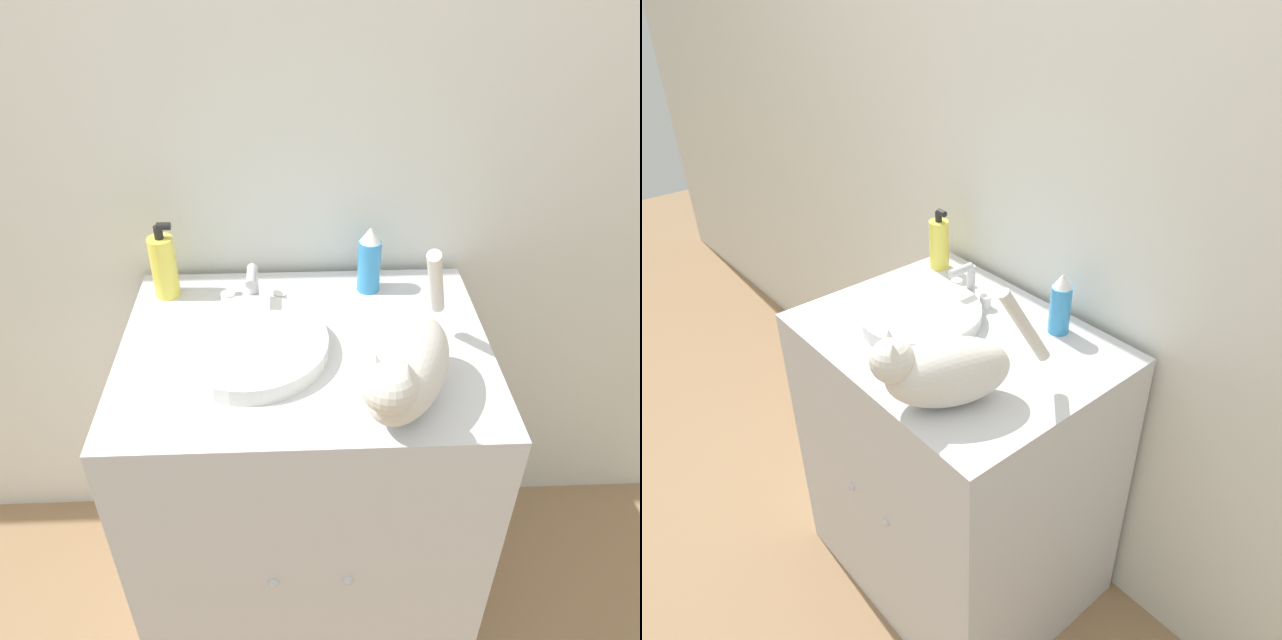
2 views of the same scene
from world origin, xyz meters
The scene contains 8 objects.
ground_plane centered at (0.00, 0.00, 0.00)m, with size 8.00×8.00×0.00m, color #997551.
wall_back centered at (0.00, 0.64, 1.25)m, with size 6.00×0.05×2.50m.
vanity_cabinet centered at (0.00, 0.30, 0.44)m, with size 0.78×0.61×0.88m.
sink_basin centered at (-0.11, 0.27, 0.90)m, with size 0.32×0.32×0.04m.
faucet centered at (-0.11, 0.44, 0.93)m, with size 0.15×0.09×0.11m.
cat centered at (0.18, 0.11, 0.97)m, with size 0.24×0.38×0.26m.
soap_bottle centered at (-0.32, 0.51, 0.96)m, with size 0.06×0.06×0.19m.
spray_bottle centered at (0.16, 0.51, 0.96)m, with size 0.05×0.05×0.16m.
Camera 2 is at (1.00, -0.55, 1.76)m, focal length 35.00 mm.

